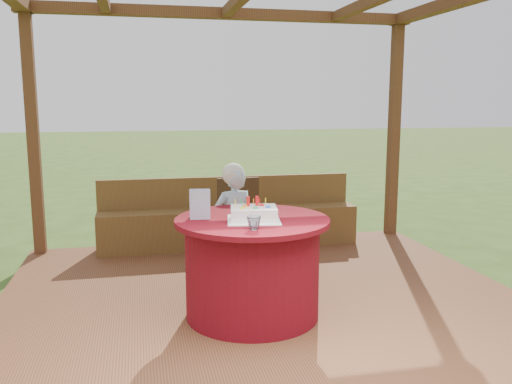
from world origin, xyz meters
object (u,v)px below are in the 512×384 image
(birthday_cake, at_px, (254,213))
(elderly_woman, at_px, (234,221))
(table, at_px, (252,267))
(bench, at_px, (229,223))
(chair, at_px, (241,217))
(drinking_glass, at_px, (254,223))
(gift_bag, at_px, (200,204))

(birthday_cake, bearing_deg, elderly_woman, 89.05)
(table, xyz_separation_m, birthday_cake, (-0.00, -0.08, 0.44))
(bench, bearing_deg, chair, -90.48)
(table, xyz_separation_m, drinking_glass, (-0.07, -0.37, 0.44))
(elderly_woman, bearing_deg, gift_bag, -116.71)
(elderly_woman, relative_size, gift_bag, 5.02)
(chair, bearing_deg, table, -97.02)
(elderly_woman, bearing_deg, bench, 82.50)
(chair, distance_m, elderly_woman, 0.51)
(elderly_woman, relative_size, drinking_glass, 10.98)
(elderly_woman, height_order, drinking_glass, elderly_woman)
(table, distance_m, chair, 1.38)
(chair, relative_size, elderly_woman, 0.80)
(elderly_woman, height_order, birthday_cake, elderly_woman)
(bench, xyz_separation_m, table, (-0.17, -2.13, 0.14))
(bench, relative_size, table, 2.50)
(bench, height_order, table, bench)
(drinking_glass, bearing_deg, table, 79.78)
(gift_bag, bearing_deg, elderly_woman, 68.72)
(chair, relative_size, birthday_cake, 1.98)
(chair, bearing_deg, bench, 89.52)
(birthday_cake, distance_m, gift_bag, 0.43)
(bench, relative_size, birthday_cake, 6.64)
(chair, height_order, drinking_glass, chair)
(elderly_woman, distance_m, drinking_glass, 1.29)
(chair, xyz_separation_m, drinking_glass, (-0.24, -1.74, 0.34))
(table, bearing_deg, gift_bag, 167.96)
(chair, bearing_deg, drinking_glass, -97.71)
(birthday_cake, xyz_separation_m, gift_bag, (-0.39, 0.16, 0.06))
(gift_bag, bearing_deg, bench, 79.90)
(elderly_woman, bearing_deg, table, -90.73)
(chair, relative_size, gift_bag, 4.01)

